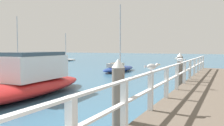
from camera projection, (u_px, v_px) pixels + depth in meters
name	position (u px, v px, depth m)	size (l,w,h in m)	color
pier_deck	(215.00, 94.00, 8.99)	(2.80, 19.84, 0.38)	brown
pier_railing	(181.00, 72.00, 9.54)	(0.12, 18.36, 1.00)	white
dock_piling_near	(118.00, 98.00, 5.04)	(0.29, 0.29, 1.77)	#6B6056
dock_piling_far	(180.00, 70.00, 11.29)	(0.29, 0.29, 1.77)	#6B6056
seagull_foreground	(152.00, 66.00, 5.89)	(0.33, 0.40, 0.21)	white
seagull_background	(180.00, 59.00, 9.37)	(0.47, 0.24, 0.21)	white
boat_0	(25.00, 82.00, 9.43)	(2.79, 7.58, 1.82)	red
boat_3	(16.00, 62.00, 27.04)	(3.02, 5.86, 5.78)	white
boat_4	(64.00, 59.00, 34.58)	(2.30, 4.27, 4.23)	white
boat_5	(118.00, 68.00, 19.19)	(1.63, 4.68, 5.63)	navy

